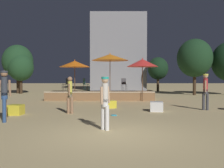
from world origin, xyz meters
name	(u,v)px	position (x,y,z in m)	size (l,w,h in m)	color
ground_plane	(113,134)	(0.00, 0.00, 0.00)	(120.00, 120.00, 0.00)	tan
wooden_deck	(100,95)	(-0.89, 11.35, 0.28)	(7.59, 2.74, 0.64)	olive
patio_umbrella_0	(142,63)	(2.02, 9.83, 2.58)	(2.13, 2.13, 2.92)	brown
patio_umbrella_1	(74,64)	(-2.60, 10.18, 2.53)	(2.14, 2.14, 2.83)	brown
patio_umbrella_2	(109,57)	(-0.17, 10.17, 2.98)	(2.54, 2.54, 3.28)	brown
cube_seat_0	(15,110)	(-4.18, 3.69, 0.22)	(0.61, 0.61, 0.43)	yellow
cube_seat_2	(110,104)	(-0.12, 6.08, 0.20)	(0.65, 0.65, 0.39)	yellow
cube_seat_3	(156,107)	(2.07, 4.75, 0.23)	(0.67, 0.67, 0.46)	white
person_1	(104,100)	(-0.25, 0.60, 0.91)	(0.33, 0.39, 1.64)	white
person_2	(69,94)	(-1.91, 4.08, 0.88)	(0.29, 0.41, 1.64)	#997051
person_3	(4,92)	(-3.90, 1.94, 1.07)	(0.52, 0.30, 1.86)	#997051
person_4	(205,89)	(4.55, 5.22, 1.02)	(0.29, 0.55, 1.79)	#3F3F47
bistro_chair_0	(65,83)	(-3.53, 11.88, 1.18)	(0.47, 0.47, 0.90)	#2D3338
bistro_chair_1	(84,83)	(-2.01, 11.28, 1.18)	(0.46, 0.46, 0.90)	#1E4C47
bistro_chair_2	(123,83)	(0.88, 12.00, 1.18)	(0.42, 0.42, 0.90)	#47474C
frisbee_disc	(113,115)	(0.04, 3.45, 0.02)	(0.27, 0.27, 0.03)	#33B2D8
background_tree_0	(17,61)	(-9.48, 18.00, 3.20)	(3.00, 3.00, 4.86)	#3D2B1C
background_tree_2	(194,58)	(7.42, 15.53, 3.34)	(3.13, 3.13, 5.08)	#3D2B1C
background_tree_3	(20,67)	(-8.95, 17.38, 2.57)	(2.43, 2.43, 3.92)	#3D2B1C
background_tree_4	(157,69)	(5.19, 21.37, 2.60)	(2.32, 2.32, 3.89)	#3D2B1C
distant_building	(117,53)	(0.72, 24.66, 4.68)	(6.70, 4.56, 9.35)	gray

